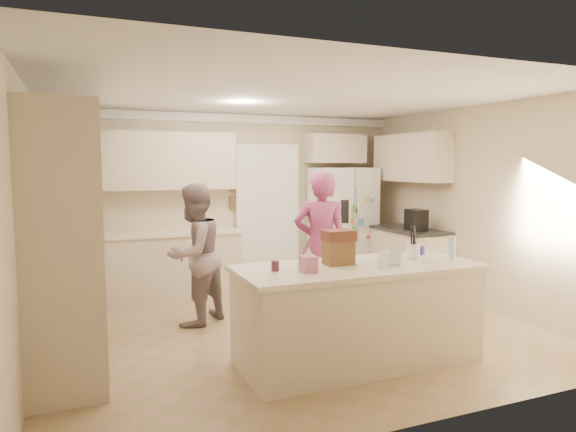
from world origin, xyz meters
name	(u,v)px	position (x,y,z in m)	size (l,w,h in m)	color
floor	(292,331)	(0.00, 0.00, -0.01)	(5.20, 4.60, 0.02)	#A08061
ceiling	(292,93)	(0.00, 0.00, 2.61)	(5.20, 4.60, 0.02)	white
wall_back	(232,201)	(0.00, 2.31, 1.30)	(5.20, 0.02, 2.60)	beige
wall_front	(423,245)	(0.00, -2.31, 1.30)	(5.20, 0.02, 2.60)	beige
wall_left	(27,226)	(-2.61, 0.00, 1.30)	(0.02, 4.60, 2.60)	beige
wall_right	(477,207)	(2.61, 0.00, 1.30)	(0.02, 4.60, 2.60)	beige
crown_back	(233,118)	(0.00, 2.26, 2.53)	(5.20, 0.08, 0.12)	white
pantry_bank	(65,235)	(-2.30, 0.20, 1.18)	(0.60, 2.60, 2.35)	beige
back_base_cab	(160,266)	(-1.15, 2.00, 0.44)	(2.20, 0.60, 0.88)	beige
back_countertop	(159,234)	(-1.15, 1.99, 0.90)	(2.24, 0.63, 0.04)	beige
back_upper_cab	(156,161)	(-1.15, 2.12, 1.90)	(2.20, 0.35, 0.80)	beige
doorway_opening	(267,216)	(0.55, 2.28, 1.05)	(0.90, 0.06, 2.10)	black
doorway_casing	(268,216)	(0.55, 2.24, 1.05)	(1.02, 0.03, 2.22)	white
wall_frame_upper	(234,185)	(0.02, 2.27, 1.55)	(0.15, 0.02, 0.20)	brown
wall_frame_lower	(234,202)	(0.02, 2.27, 1.28)	(0.15, 0.02, 0.20)	brown
refrigerator	(343,225)	(1.69, 1.93, 0.90)	(0.90, 0.70, 1.80)	white
fridge_seam	(354,227)	(1.69, 1.57, 0.90)	(0.01, 0.02, 1.78)	gray
fridge_dispenser	(342,212)	(1.47, 1.56, 1.15)	(0.22, 0.03, 0.35)	black
fridge_handle_l	(352,218)	(1.64, 1.56, 1.05)	(0.02, 0.02, 0.85)	silver
fridge_handle_r	(358,218)	(1.74, 1.56, 1.05)	(0.02, 0.02, 0.85)	silver
over_fridge_cab	(335,149)	(1.65, 2.12, 2.10)	(0.95, 0.35, 0.45)	beige
right_base_cab	(410,261)	(2.30, 1.00, 0.44)	(0.60, 1.20, 0.88)	beige
right_countertop	(410,230)	(2.29, 1.00, 0.90)	(0.63, 1.24, 0.04)	#2D2B28
right_upper_cab	(411,158)	(2.43, 1.20, 1.95)	(0.35, 1.50, 0.70)	beige
coffee_maker	(416,220)	(2.25, 0.80, 1.07)	(0.22, 0.28, 0.30)	black
island_base	(357,316)	(0.20, -1.10, 0.44)	(2.20, 0.90, 0.88)	beige
island_top	(358,268)	(0.20, -1.10, 0.90)	(2.28, 0.96, 0.05)	beige
utensil_crock	(413,252)	(0.85, -1.05, 1.00)	(0.13, 0.13, 0.15)	white
tissue_box	(308,264)	(-0.35, -1.20, 1.00)	(0.13, 0.13, 0.14)	#C76B98
tissue_plume	(308,251)	(-0.35, -1.20, 1.10)	(0.08, 0.08, 0.08)	white
dollhouse_body	(339,253)	(0.05, -1.00, 1.04)	(0.26, 0.18, 0.22)	brown
dollhouse_roof	(339,236)	(0.05, -1.00, 1.20)	(0.28, 0.20, 0.10)	#592D1E
jam_jar	(275,266)	(-0.60, -1.05, 0.97)	(0.07, 0.07, 0.09)	#59263F
greeting_card_a	(384,259)	(0.35, -1.30, 1.01)	(0.12, 0.01, 0.16)	white
greeting_card_b	(395,257)	(0.50, -1.25, 1.01)	(0.12, 0.01, 0.16)	silver
water_bottle	(452,248)	(1.15, -1.25, 1.04)	(0.07, 0.07, 0.24)	silver
shaker_salt	(417,251)	(1.02, -0.88, 0.97)	(0.05, 0.05, 0.09)	#3F40B7
shaker_pepper	(422,250)	(1.09, -0.88, 0.97)	(0.05, 0.05, 0.09)	#3F40B7
teen_boy	(194,254)	(-0.95, 0.64, 0.82)	(0.80, 0.62, 1.64)	gray
teen_girl	(321,245)	(0.50, 0.29, 0.89)	(0.65, 0.42, 1.77)	#A33F7F
fridge_magnets	(354,228)	(1.69, 1.57, 0.90)	(0.76, 0.02, 1.44)	tan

